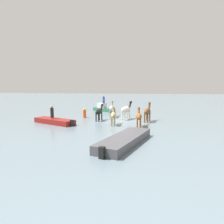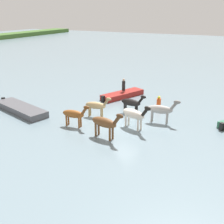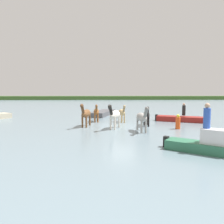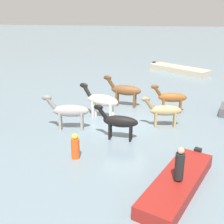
{
  "view_description": "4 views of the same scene",
  "coord_description": "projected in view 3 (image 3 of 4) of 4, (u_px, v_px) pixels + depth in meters",
  "views": [
    {
      "loc": [
        -2.98,
        20.86,
        3.6
      ],
      "look_at": [
        0.91,
        -0.31,
        0.9
      ],
      "focal_mm": 32.74,
      "sensor_mm": 36.0,
      "label": 1
    },
    {
      "loc": [
        -17.71,
        -8.19,
        8.02
      ],
      "look_at": [
        -0.25,
        0.6,
        0.85
      ],
      "focal_mm": 45.09,
      "sensor_mm": 36.0,
      "label": 2
    },
    {
      "loc": [
        -1.19,
        -18.16,
        2.91
      ],
      "look_at": [
        -0.67,
        0.06,
        1.18
      ],
      "focal_mm": 35.41,
      "sensor_mm": 36.0,
      "label": 3
    },
    {
      "loc": [
        15.26,
        1.63,
        6.21
      ],
      "look_at": [
        0.91,
        -0.46,
        0.92
      ],
      "focal_mm": 47.27,
      "sensor_mm": 36.0,
      "label": 4
    }
  ],
  "objects": [
    {
      "name": "horse_pinto_flank",
      "position": [
        96.0,
        112.0,
        20.93
      ],
      "size": [
        0.62,
        2.21,
        1.71
      ],
      "rotation": [
        0.0,
        0.0,
        4.78
      ],
      "color": "brown",
      "rests_on": "ground_plane"
    },
    {
      "name": "horse_dun_straggler",
      "position": [
        115.0,
        115.0,
        16.98
      ],
      "size": [
        1.22,
        2.49,
        1.95
      ],
      "rotation": [
        0.0,
        0.0,
        4.37
      ],
      "color": "silver",
      "rests_on": "ground_plane"
    },
    {
      "name": "boat_launch_far",
      "position": [
        181.0,
        120.0,
        21.17
      ],
      "size": [
        4.7,
        2.99,
        0.74
      ],
      "rotation": [
        0.0,
        0.0,
        5.87
      ],
      "color": "maroon",
      "rests_on": "ground_plane"
    },
    {
      "name": "person_spotter_bow",
      "position": [
        207.0,
        117.0,
        10.33
      ],
      "size": [
        0.32,
        0.32,
        1.19
      ],
      "color": "#2D51B2",
      "rests_on": "boat_dinghy_port"
    },
    {
      "name": "distant_shoreline",
      "position": [
        109.0,
        100.0,
        76.27
      ],
      "size": [
        144.46,
        6.0,
        2.4
      ],
      "primitive_type": "cube",
      "color": "#3B5C26",
      "rests_on": "ground_plane"
    },
    {
      "name": "horse_dark_mare",
      "position": [
        122.0,
        112.0,
        20.54
      ],
      "size": [
        0.74,
        2.19,
        1.69
      ],
      "rotation": [
        0.0,
        0.0,
        4.86
      ],
      "color": "tan",
      "rests_on": "ground_plane"
    },
    {
      "name": "horse_gray_outer",
      "position": [
        142.0,
        117.0,
        15.69
      ],
      "size": [
        0.76,
        2.44,
        1.88
      ],
      "rotation": [
        0.0,
        0.0,
        4.82
      ],
      "color": "#9E9993",
      "rests_on": "ground_plane"
    },
    {
      "name": "horse_rear_stallion",
      "position": [
        146.0,
        115.0,
        18.42
      ],
      "size": [
        0.65,
        2.2,
        1.7
      ],
      "rotation": [
        0.0,
        0.0,
        4.62
      ],
      "color": "black",
      "rests_on": "ground_plane"
    },
    {
      "name": "buoy_channel_marker",
      "position": [
        178.0,
        122.0,
        16.93
      ],
      "size": [
        0.36,
        0.36,
        1.14
      ],
      "color": "#E54C19",
      "rests_on": "ground_plane"
    },
    {
      "name": "person_boatman_standing",
      "position": [
        184.0,
        110.0,
        21.07
      ],
      "size": [
        0.32,
        0.32,
        1.19
      ],
      "color": "black",
      "rests_on": "boat_launch_far"
    },
    {
      "name": "horse_mid_herd",
      "position": [
        86.0,
        114.0,
        18.01
      ],
      "size": [
        0.9,
        2.53,
        1.95
      ],
      "rotation": [
        0.0,
        0.0,
        4.54
      ],
      "color": "brown",
      "rests_on": "ground_plane"
    },
    {
      "name": "ground_plane",
      "position": [
        120.0,
        126.0,
        18.38
      ],
      "size": [
        160.52,
        160.52,
        0.0
      ],
      "primitive_type": "plane",
      "color": "slate"
    },
    {
      "name": "boat_dinghy_port",
      "position": [
        208.0,
        147.0,
        10.38
      ],
      "size": [
        3.63,
        3.03,
        1.31
      ],
      "rotation": [
        0.0,
        0.0,
        5.66
      ],
      "color": "#2D6B4C",
      "rests_on": "ground_plane"
    },
    {
      "name": "boat_motor_center",
      "position": [
        103.0,
        114.0,
        26.73
      ],
      "size": [
        3.11,
        5.94,
        0.77
      ],
      "rotation": [
        0.0,
        0.0,
        4.43
      ],
      "color": "#4C4C51",
      "rests_on": "ground_plane"
    }
  ]
}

